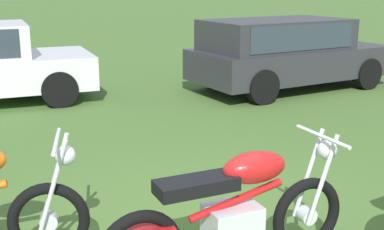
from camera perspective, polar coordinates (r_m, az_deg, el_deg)
motorcycle_red at (r=3.91m, az=4.64°, el=-10.88°), size 2.05×0.78×1.02m
car_charcoal at (r=10.53m, az=10.20°, el=7.26°), size 4.42×2.83×1.43m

